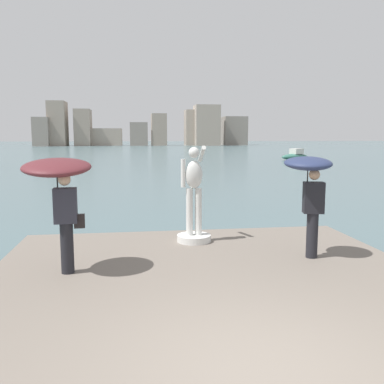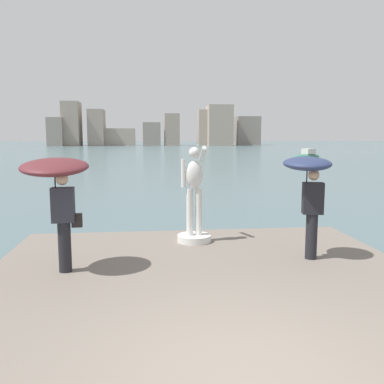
{
  "view_description": "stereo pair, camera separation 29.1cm",
  "coord_description": "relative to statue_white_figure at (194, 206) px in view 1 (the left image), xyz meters",
  "views": [
    {
      "loc": [
        -1.26,
        -3.72,
        2.74
      ],
      "look_at": [
        0.0,
        5.12,
        1.55
      ],
      "focal_mm": 38.95,
      "sensor_mm": 36.0,
      "label": 1
    },
    {
      "loc": [
        -0.97,
        -3.76,
        2.74
      ],
      "look_at": [
        0.0,
        5.12,
        1.55
      ],
      "focal_mm": 38.95,
      "sensor_mm": 36.0,
      "label": 2
    }
  ],
  "objects": [
    {
      "name": "pier",
      "position": [
        -0.07,
        -3.6,
        -1.01
      ],
      "size": [
        7.58,
        9.46,
        0.4
      ],
      "primitive_type": "cube",
      "color": "#70665B",
      "rests_on": "ground"
    },
    {
      "name": "onlooker_right",
      "position": [
        2.02,
        -1.52,
        0.7
      ],
      "size": [
        1.07,
        1.09,
        2.0
      ],
      "color": "black",
      "rests_on": "pier"
    },
    {
      "name": "statue_white_figure",
      "position": [
        0.0,
        0.0,
        0.0
      ],
      "size": [
        0.76,
        0.94,
        2.15
      ],
      "color": "silver",
      "rests_on": "pier"
    },
    {
      "name": "onlooker_left",
      "position": [
        -2.56,
        -1.82,
        0.78
      ],
      "size": [
        1.2,
        1.22,
        2.03
      ],
      "color": "black",
      "rests_on": "pier"
    },
    {
      "name": "boat_mid",
      "position": [
        17.71,
        38.13,
        -0.73
      ],
      "size": [
        4.42,
        3.28,
        1.32
      ],
      "color": "#336B5B",
      "rests_on": "ground"
    },
    {
      "name": "ground_plane",
      "position": [
        -0.07,
        34.67,
        -1.21
      ],
      "size": [
        400.0,
        400.0,
        0.0
      ],
      "primitive_type": "plane",
      "color": "#4C666B"
    },
    {
      "name": "distant_skyline",
      "position": [
        2.1,
        119.1,
        3.8
      ],
      "size": [
        63.57,
        13.22,
        12.81
      ],
      "color": "gray",
      "rests_on": "ground"
    }
  ]
}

